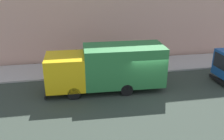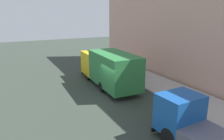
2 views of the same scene
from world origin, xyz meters
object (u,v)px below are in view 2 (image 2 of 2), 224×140
pedestrian_walking (137,65)px  small_flatbed_truck (197,128)px  large_utility_truck (109,67)px  street_sign_post (143,70)px  traffic_cone_orange (119,67)px

pedestrian_walking → small_flatbed_truck: bearing=135.2°
large_utility_truck → street_sign_post: 3.08m
large_utility_truck → small_flatbed_truck: bearing=-90.5°
large_utility_truck → street_sign_post: bearing=-31.0°
small_flatbed_truck → pedestrian_walking: 13.18m
pedestrian_walking → street_sign_post: (-1.78, -3.61, 0.51)m
pedestrian_walking → large_utility_truck: bearing=90.5°
small_flatbed_truck → traffic_cone_orange: small_flatbed_truck is taller
large_utility_truck → small_flatbed_truck: 10.36m
small_flatbed_truck → traffic_cone_orange: size_ratio=9.12×
small_flatbed_truck → pedestrian_walking: bearing=66.6°
small_flatbed_truck → traffic_cone_orange: bearing=73.6°
traffic_cone_orange → street_sign_post: 5.80m
street_sign_post → large_utility_truck: bearing=147.1°
small_flatbed_truck → street_sign_post: (3.01, 8.66, 0.38)m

